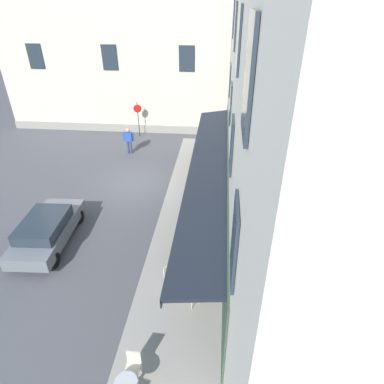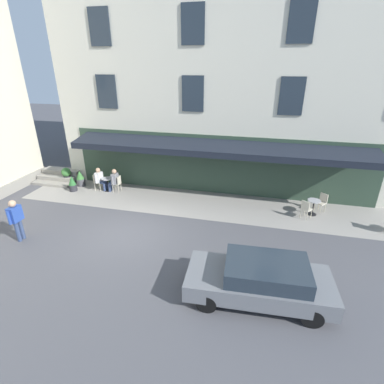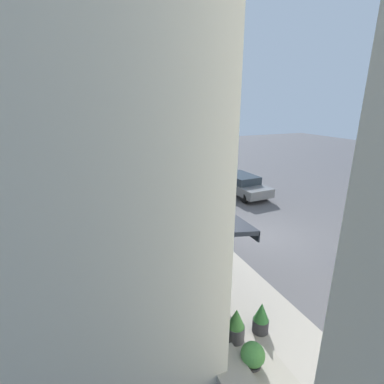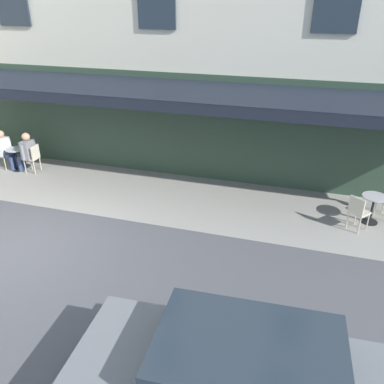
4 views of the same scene
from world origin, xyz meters
TOP-DOWN VIEW (x-y plane):
  - ground_plane at (0.00, 0.00)m, footprint 70.00×70.00m
  - sidewalk_cafe_terrace at (-3.25, -3.40)m, footprint 20.50×3.20m
  - cafe_building_facade at (-4.00, -9.49)m, footprint 20.00×10.70m
  - back_alley_steps at (6.60, -4.59)m, footprint 2.40×1.75m
  - cafe_table_mid_terrace at (-7.85, -3.50)m, footprint 0.60×0.60m
  - cafe_chair_cream_by_window at (-7.45, -3.00)m, footprint 0.56×0.56m
  - cafe_chair_cream_back_row at (-8.29, -3.95)m, footprint 0.57×0.57m
  - cafe_table_streetside at (2.96, -3.79)m, footprint 0.60×0.60m
  - cafe_chair_cream_under_awning at (2.33, -3.82)m, footprint 0.42×0.42m
  - cafe_chair_cream_near_door at (3.59, -3.83)m, footprint 0.42×0.42m
  - seated_patron_in_white at (3.37, -3.81)m, footprint 0.56×0.66m
  - seated_companion_in_grey at (2.54, -3.81)m, footprint 0.56×0.68m
  - walking_pedestrian_in_blue at (3.97, 1.53)m, footprint 0.30×0.73m
  - potted_plant_mid_terrace at (4.85, -4.09)m, footprint 0.46×0.46m
  - potted_plant_under_sign at (4.85, -3.33)m, footprint 0.43×0.43m
  - potted_plant_entrance_left at (5.91, -4.33)m, footprint 0.53×0.53m
  - parked_car_grey at (-5.54, 2.57)m, footprint 4.39×2.02m

SIDE VIEW (x-z plane):
  - ground_plane at x=0.00m, z-range 0.00..0.00m
  - sidewalk_cafe_terrace at x=-3.25m, z-range 0.00..0.01m
  - back_alley_steps at x=6.60m, z-range -0.06..0.54m
  - potted_plant_under_sign at x=4.85m, z-range -0.01..0.88m
  - potted_plant_mid_terrace at x=4.85m, z-range -0.01..0.93m
  - cafe_table_mid_terrace at x=-7.85m, z-range 0.12..0.87m
  - cafe_table_streetside at x=2.96m, z-range 0.12..0.87m
  - potted_plant_entrance_left at x=5.91m, z-range 0.06..0.99m
  - cafe_chair_cream_by_window at x=-7.45m, z-range 0.09..1.00m
  - cafe_chair_cream_back_row at x=-8.29m, z-range 0.09..1.00m
  - cafe_chair_cream_under_awning at x=2.33m, z-range 0.09..1.00m
  - cafe_chair_cream_near_door at x=3.59m, z-range 0.09..1.00m
  - seated_patron_in_white at x=3.37m, z-range 0.05..1.35m
  - seated_companion_in_grey at x=2.54m, z-range 0.05..1.36m
  - parked_car_grey at x=-5.54m, z-range 0.05..1.38m
  - walking_pedestrian_in_blue at x=3.97m, z-range 0.15..1.92m
  - cafe_building_facade at x=-4.00m, z-range -0.01..14.99m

